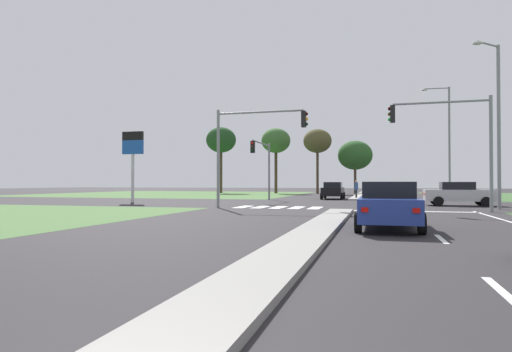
% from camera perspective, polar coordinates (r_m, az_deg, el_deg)
% --- Properties ---
extents(ground_plane, '(200.00, 200.00, 0.00)m').
position_cam_1_polar(ground_plane, '(31.85, 12.27, -3.65)').
color(ground_plane, '#282628').
extents(grass_verge_far_left, '(35.00, 35.00, 0.01)m').
position_cam_1_polar(grass_verge_far_left, '(62.56, -10.39, -2.30)').
color(grass_verge_far_left, '#476B38').
rests_on(grass_verge_far_left, ground).
extents(median_island_near, '(1.20, 22.00, 0.14)m').
position_cam_1_polar(median_island_near, '(12.97, 7.48, -7.38)').
color(median_island_near, gray).
rests_on(median_island_near, ground).
extents(median_island_far, '(1.20, 36.00, 0.14)m').
position_cam_1_polar(median_island_far, '(56.81, 13.69, -2.37)').
color(median_island_far, gray).
rests_on(median_island_far, ground).
extents(lane_dash_near, '(0.14, 2.00, 0.01)m').
position_cam_1_polar(lane_dash_near, '(7.15, 29.67, -13.13)').
color(lane_dash_near, silver).
rests_on(lane_dash_near, ground).
extents(lane_dash_second, '(0.14, 2.00, 0.01)m').
position_cam_1_polar(lane_dash_second, '(12.98, 23.11, -7.60)').
color(lane_dash_second, silver).
rests_on(lane_dash_second, ground).
extents(lane_dash_third, '(0.14, 2.00, 0.01)m').
position_cam_1_polar(lane_dash_third, '(18.92, 20.70, -5.49)').
color(lane_dash_third, silver).
rests_on(lane_dash_third, ground).
extents(stop_bar_near, '(6.40, 0.50, 0.01)m').
position_cam_1_polar(stop_bar_near, '(24.89, 20.13, -4.38)').
color(stop_bar_near, silver).
rests_on(stop_bar_near, ground).
extents(crosswalk_bar_near, '(0.70, 2.80, 0.01)m').
position_cam_1_polar(crosswalk_bar_near, '(27.84, -1.66, -4.06)').
color(crosswalk_bar_near, silver).
rests_on(crosswalk_bar_near, ground).
extents(crosswalk_bar_second, '(0.70, 2.80, 0.01)m').
position_cam_1_polar(crosswalk_bar_second, '(27.53, 0.63, -4.10)').
color(crosswalk_bar_second, silver).
rests_on(crosswalk_bar_second, ground).
extents(crosswalk_bar_third, '(0.70, 2.80, 0.01)m').
position_cam_1_polar(crosswalk_bar_third, '(27.26, 2.98, -4.13)').
color(crosswalk_bar_third, silver).
rests_on(crosswalk_bar_third, ground).
extents(crosswalk_bar_fourth, '(0.70, 2.80, 0.01)m').
position_cam_1_polar(crosswalk_bar_fourth, '(27.03, 5.36, -4.15)').
color(crosswalk_bar_fourth, silver).
rests_on(crosswalk_bar_fourth, ground).
extents(crosswalk_bar_fifth, '(0.70, 2.80, 0.01)m').
position_cam_1_polar(crosswalk_bar_fifth, '(26.85, 7.79, -4.17)').
color(crosswalk_bar_fifth, silver).
rests_on(crosswalk_bar_fifth, ground).
extents(car_blue_second, '(2.06, 4.63, 1.57)m').
position_cam_1_polar(car_blue_second, '(15.21, 16.93, -3.62)').
color(car_blue_second, navy).
rests_on(car_blue_second, ground).
extents(car_black_third, '(2.05, 4.33, 1.62)m').
position_cam_1_polar(car_black_third, '(41.97, 10.06, -1.87)').
color(car_black_third, black).
rests_on(car_black_third, ground).
extents(car_silver_fourth, '(4.50, 1.98, 1.60)m').
position_cam_1_polar(car_silver_fourth, '(32.29, 25.06, -2.10)').
color(car_silver_fourth, '#B7B7BC').
rests_on(car_silver_fourth, ground).
extents(traffic_signal_near_left, '(5.67, 0.32, 6.04)m').
position_cam_1_polar(traffic_signal_near_left, '(26.36, -0.86, 4.90)').
color(traffic_signal_near_left, gray).
rests_on(traffic_signal_near_left, ground).
extents(traffic_signal_near_right, '(5.26, 0.32, 6.13)m').
position_cam_1_polar(traffic_signal_near_right, '(25.62, 24.41, 5.22)').
color(traffic_signal_near_right, gray).
rests_on(traffic_signal_near_right, ground).
extents(traffic_signal_far_left, '(0.32, 5.79, 5.15)m').
position_cam_1_polar(traffic_signal_far_left, '(37.40, 0.92, 2.30)').
color(traffic_signal_far_left, gray).
rests_on(traffic_signal_far_left, ground).
extents(street_lamp_second, '(1.75, 1.61, 9.57)m').
position_cam_1_polar(street_lamp_second, '(28.96, 29.02, 6.73)').
color(street_lamp_second, gray).
rests_on(street_lamp_second, ground).
extents(street_lamp_third, '(2.65, 0.41, 10.90)m').
position_cam_1_polar(street_lamp_third, '(46.39, 23.78, 4.73)').
color(street_lamp_third, gray).
rests_on(street_lamp_third, ground).
extents(pedestrian_at_median, '(0.34, 0.34, 1.64)m').
position_cam_1_polar(pedestrian_at_median, '(41.53, 13.01, -1.45)').
color(pedestrian_at_median, '#232833').
rests_on(pedestrian_at_median, median_island_far).
extents(fuel_price_totem, '(1.80, 0.24, 5.64)m').
position_cam_1_polar(fuel_price_totem, '(36.15, -15.85, 3.22)').
color(fuel_price_totem, silver).
rests_on(fuel_price_totem, ground).
extents(treeline_near, '(4.58, 4.58, 10.09)m').
position_cam_1_polar(treeline_near, '(67.07, -4.60, 4.68)').
color(treeline_near, '#423323').
rests_on(treeline_near, ground).
extents(treeline_second, '(4.31, 4.31, 9.66)m').
position_cam_1_polar(treeline_second, '(64.81, 2.63, 4.58)').
color(treeline_second, '#423323').
rests_on(treeline_second, ground).
extents(treeline_third, '(3.98, 3.98, 9.16)m').
position_cam_1_polar(treeline_third, '(62.19, 8.06, 4.51)').
color(treeline_third, '#423323').
rests_on(treeline_third, ground).
extents(treeline_fourth, '(4.90, 4.90, 7.59)m').
position_cam_1_polar(treeline_fourth, '(63.95, 12.86, 2.66)').
color(treeline_fourth, '#423323').
rests_on(treeline_fourth, ground).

